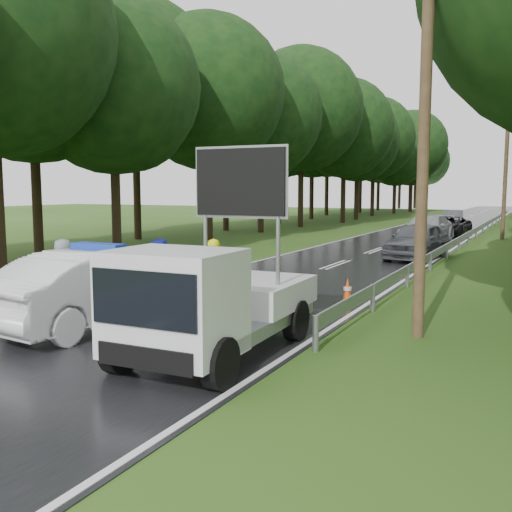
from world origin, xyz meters
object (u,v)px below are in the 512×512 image
Objects in this scene: police_sedan at (99,289)px; officer at (213,276)px; queue_car_third at (450,226)px; queue_car_fourth at (453,219)px; civilian at (162,281)px; work_truck at (210,302)px; barrier at (164,287)px; queue_car_first at (417,241)px; queue_car_second at (427,229)px.

police_sedan reaches higher than officer.
queue_car_third is 9.24m from queue_car_fourth.
work_truck is at bearing -47.87° from civilian.
police_sedan is 2.78m from officer.
barrier is 14.82m from queue_car_first.
queue_car_second is 6.02m from queue_car_third.
queue_car_third is (0.42, 6.00, -0.16)m from queue_car_second.
work_truck is 2.63× the size of officer.
civilian reaches higher than officer.
queue_car_third is (-0.28, 30.93, -0.41)m from work_truck.
officer is 0.39× the size of queue_car_first.
work_truck is at bearing -84.40° from queue_car_second.
work_truck is 2.09× the size of barrier.
police_sedan reaches higher than queue_car_first.
queue_car_second is at bearing -89.38° from queue_car_third.
work_truck is 3.18m from civilian.
police_sedan reaches higher than queue_car_second.
queue_car_first is (2.26, 13.52, -0.12)m from officer.
civilian is at bearing -95.08° from queue_car_first.
queue_car_fourth is (1.30, 37.82, -0.09)m from barrier.
queue_car_fourth is at bearing 96.46° from queue_car_second.
queue_car_first is (2.84, 14.83, -0.16)m from civilian.
queue_car_first is at bearing 87.12° from work_truck.
officer is 0.41× the size of queue_car_third.
civilian is 0.41× the size of queue_car_first.
queue_car_first is at bearing -98.30° from police_sedan.
queue_car_fourth is (-1.08, 9.17, 0.04)m from queue_car_third.
queue_car_first is at bearing -82.80° from queue_car_third.
police_sedan is 1.53m from barrier.
queue_car_second reaches higher than queue_car_fourth.
police_sedan is at bearing -103.75° from barrier.
police_sedan is 1.30× the size of queue_car_fourth.
queue_car_second is 1.20× the size of queue_car_third.
police_sedan is 30.10m from queue_car_third.
queue_car_first is 8.20m from queue_car_second.
civilian reaches higher than queue_car_third.
officer is (0.75, 1.00, 0.16)m from barrier.
work_truck is at bearing 90.01° from officer.
police_sedan is at bearing -91.46° from queue_car_third.
police_sedan is 2.27× the size of barrier.
queue_car_fourth is (1.13, 38.13, -0.29)m from civilian.
queue_car_first reaches higher than barrier.
barrier is 0.49× the size of queue_car_first.
work_truck is at bearing -93.25° from queue_car_fourth.
queue_car_first is at bearing -78.64° from queue_car_second.
barrier is at bearing 108.62° from civilian.
work_truck is 24.94m from queue_car_second.
barrier is 28.74m from queue_car_third.
queue_car_third is at bearing 76.02° from civilian.
queue_car_third is (2.21, 28.96, -0.33)m from civilian.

